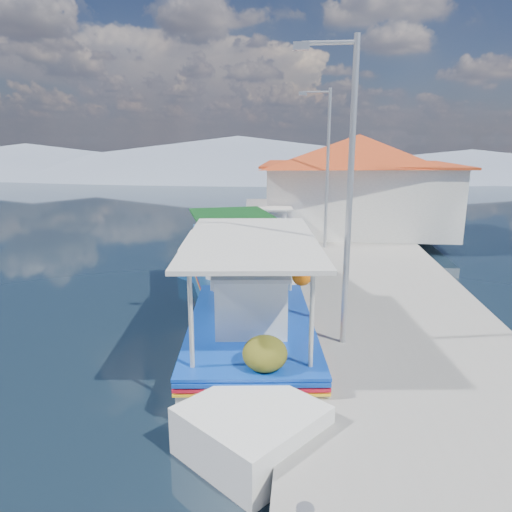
# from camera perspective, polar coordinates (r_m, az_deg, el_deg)

# --- Properties ---
(ground) EXTENTS (160.00, 160.00, 0.00)m
(ground) POSITION_cam_1_polar(r_m,az_deg,el_deg) (9.34, -19.25, -16.59)
(ground) COLOR black
(ground) RESTS_ON ground
(quay) EXTENTS (5.00, 44.00, 0.50)m
(quay) POSITION_cam_1_polar(r_m,az_deg,el_deg) (14.11, 14.50, -4.58)
(quay) COLOR gray
(quay) RESTS_ON ground
(bollards) EXTENTS (0.20, 17.20, 0.30)m
(bollards) POSITION_cam_1_polar(r_m,az_deg,el_deg) (13.10, 5.95, -3.80)
(bollards) COLOR #A5A8AD
(bollards) RESTS_ON quay
(main_caique) EXTENTS (3.25, 8.96, 2.97)m
(main_caique) POSITION_cam_1_polar(r_m,az_deg,el_deg) (10.30, -0.46, -9.24)
(main_caique) COLOR silver
(main_caique) RESTS_ON ground
(caique_green_canopy) EXTENTS (3.73, 7.05, 2.78)m
(caique_green_canopy) POSITION_cam_1_polar(r_m,az_deg,el_deg) (13.96, -2.35, -3.63)
(caique_green_canopy) COLOR #174A8A
(caique_green_canopy) RESTS_ON ground
(caique_blue_hull) EXTENTS (2.58, 7.02, 1.26)m
(caique_blue_hull) POSITION_cam_1_polar(r_m,az_deg,el_deg) (18.67, -5.32, 0.62)
(caique_blue_hull) COLOR #174A8A
(caique_blue_hull) RESTS_ON ground
(caique_far) EXTENTS (2.26, 6.29, 2.21)m
(caique_far) POSITION_cam_1_polar(r_m,az_deg,el_deg) (20.31, 1.50, 1.97)
(caique_far) COLOR silver
(caique_far) RESTS_ON ground
(harbor_building) EXTENTS (10.49, 10.49, 4.40)m
(harbor_building) POSITION_cam_1_polar(r_m,az_deg,el_deg) (22.44, 12.28, 8.91)
(harbor_building) COLOR white
(harbor_building) RESTS_ON quay
(lamp_post_near) EXTENTS (1.21, 0.14, 6.00)m
(lamp_post_near) POSITION_cam_1_polar(r_m,az_deg,el_deg) (9.30, 10.88, 8.92)
(lamp_post_near) COLOR #A5A8AD
(lamp_post_near) RESTS_ON quay
(lamp_post_far) EXTENTS (1.21, 0.14, 6.00)m
(lamp_post_far) POSITION_cam_1_polar(r_m,az_deg,el_deg) (18.26, 8.47, 11.38)
(lamp_post_far) COLOR #A5A8AD
(lamp_post_far) RESTS_ON quay
(mountain_ridge) EXTENTS (171.40, 96.00, 5.50)m
(mountain_ridge) POSITION_cam_1_polar(r_m,az_deg,el_deg) (63.34, 8.49, 11.48)
(mountain_ridge) COLOR gray
(mountain_ridge) RESTS_ON ground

